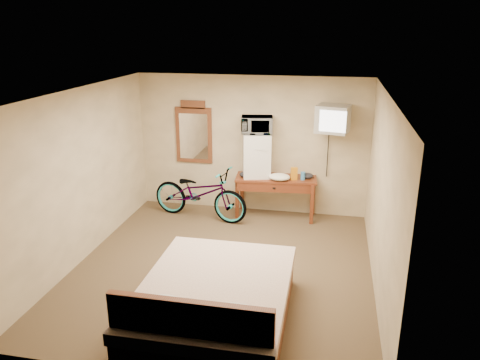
{
  "coord_description": "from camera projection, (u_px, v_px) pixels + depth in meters",
  "views": [
    {
      "loc": [
        1.43,
        -5.85,
        3.34
      ],
      "look_at": [
        0.11,
        0.72,
        1.1
      ],
      "focal_mm": 35.0,
      "sensor_mm": 36.0,
      "label": 1
    }
  ],
  "objects": [
    {
      "name": "bicycle",
      "position": [
        200.0,
        193.0,
        8.34
      ],
      "size": [
        1.9,
        0.98,
        0.95
      ],
      "primitive_type": "imported",
      "rotation": [
        0.0,
        0.0,
        1.37
      ],
      "color": "black",
      "rests_on": "floor"
    },
    {
      "name": "cloth_dark_a",
      "position": [
        247.0,
        175.0,
        8.3
      ],
      "size": [
        0.28,
        0.21,
        0.1
      ],
      "primitive_type": "ellipsoid",
      "color": "black",
      "rests_on": "desk"
    },
    {
      "name": "desk",
      "position": [
        276.0,
        184.0,
        8.33
      ],
      "size": [
        1.47,
        0.67,
        0.75
      ],
      "color": "brown",
      "rests_on": "floor"
    },
    {
      "name": "microwave",
      "position": [
        257.0,
        125.0,
        8.11
      ],
      "size": [
        0.59,
        0.45,
        0.3
      ],
      "primitive_type": "imported",
      "rotation": [
        0.0,
        0.0,
        0.16
      ],
      "color": "white",
      "rests_on": "mini_fridge"
    },
    {
      "name": "cloth_dark_b",
      "position": [
        307.0,
        176.0,
        8.24
      ],
      "size": [
        0.22,
        0.18,
        0.1
      ],
      "primitive_type": "ellipsoid",
      "color": "black",
      "rests_on": "desk"
    },
    {
      "name": "blue_cup",
      "position": [
        303.0,
        176.0,
        8.17
      ],
      "size": [
        0.08,
        0.08,
        0.14
      ],
      "primitive_type": "cylinder",
      "color": "#387FC0",
      "rests_on": "desk"
    },
    {
      "name": "wall_mirror",
      "position": [
        194.0,
        133.0,
        8.63
      ],
      "size": [
        0.68,
        0.04,
        1.16
      ],
      "color": "brown",
      "rests_on": "room"
    },
    {
      "name": "room",
      "position": [
        222.0,
        185.0,
        6.37
      ],
      "size": [
        4.6,
        4.64,
        2.5
      ],
      "color": "#4D3C26",
      "rests_on": "ground"
    },
    {
      "name": "mini_fridge",
      "position": [
        257.0,
        155.0,
        8.28
      ],
      "size": [
        0.57,
        0.56,
        0.78
      ],
      "color": "white",
      "rests_on": "desk"
    },
    {
      "name": "cloth_cream",
      "position": [
        279.0,
        177.0,
        8.15
      ],
      "size": [
        0.38,
        0.29,
        0.12
      ],
      "primitive_type": "ellipsoid",
      "color": "white",
      "rests_on": "desk"
    },
    {
      "name": "snack_bag",
      "position": [
        294.0,
        174.0,
        8.15
      ],
      "size": [
        0.13,
        0.1,
        0.22
      ],
      "primitive_type": "cube",
      "rotation": [
        0.0,
        0.0,
        0.3
      ],
      "color": "orange",
      "rests_on": "desk"
    },
    {
      "name": "crt_television",
      "position": [
        333.0,
        119.0,
        7.79
      ],
      "size": [
        0.6,
        0.64,
        0.46
      ],
      "color": "black",
      "rests_on": "room"
    },
    {
      "name": "bed",
      "position": [
        214.0,
        304.0,
        5.36
      ],
      "size": [
        1.68,
        2.22,
        0.9
      ],
      "color": "brown",
      "rests_on": "floor"
    }
  ]
}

